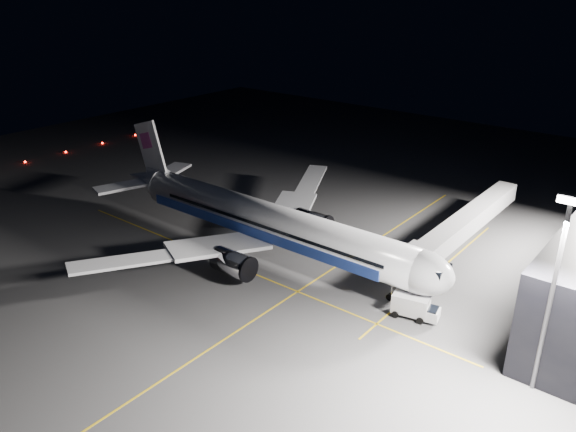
{
  "coord_description": "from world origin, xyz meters",
  "views": [
    {
      "loc": [
        49.21,
        -56.78,
        38.03
      ],
      "look_at": [
        1.86,
        2.1,
        6.0
      ],
      "focal_mm": 35.0,
      "sensor_mm": 36.0,
      "label": 1
    }
  ],
  "objects_px": {
    "jet_bridge": "(463,225)",
    "floodlight_mast_south": "(555,280)",
    "airliner": "(264,221)",
    "service_truck": "(415,306)",
    "baggage_tug": "(273,223)",
    "safety_cone_b": "(318,252)",
    "safety_cone_a": "(285,223)",
    "safety_cone_c": "(300,215)"
  },
  "relations": [
    {
      "from": "safety_cone_a",
      "to": "safety_cone_c",
      "type": "bearing_deg",
      "value": 89.82
    },
    {
      "from": "safety_cone_c",
      "to": "jet_bridge",
      "type": "bearing_deg",
      "value": 8.53
    },
    {
      "from": "baggage_tug",
      "to": "safety_cone_b",
      "type": "bearing_deg",
      "value": 8.53
    },
    {
      "from": "jet_bridge",
      "to": "safety_cone_a",
      "type": "distance_m",
      "value": 28.6
    },
    {
      "from": "jet_bridge",
      "to": "safety_cone_b",
      "type": "bearing_deg",
      "value": -141.14
    },
    {
      "from": "jet_bridge",
      "to": "floodlight_mast_south",
      "type": "relative_size",
      "value": 1.66
    },
    {
      "from": "jet_bridge",
      "to": "floodlight_mast_south",
      "type": "distance_m",
      "value": 31.05
    },
    {
      "from": "airliner",
      "to": "safety_cone_a",
      "type": "height_order",
      "value": "airliner"
    },
    {
      "from": "service_truck",
      "to": "baggage_tug",
      "type": "height_order",
      "value": "service_truck"
    },
    {
      "from": "baggage_tug",
      "to": "safety_cone_c",
      "type": "xyz_separation_m",
      "value": [
        0.96,
        6.0,
        -0.41
      ]
    },
    {
      "from": "jet_bridge",
      "to": "floodlight_mast_south",
      "type": "xyz_separation_m",
      "value": [
        18.0,
        -24.07,
        7.79
      ]
    },
    {
      "from": "airliner",
      "to": "safety_cone_a",
      "type": "xyz_separation_m",
      "value": [
        -3.97,
        9.79,
        -4.86
      ]
    },
    {
      "from": "service_truck",
      "to": "safety_cone_c",
      "type": "relative_size",
      "value": 8.77
    },
    {
      "from": "floodlight_mast_south",
      "to": "service_truck",
      "type": "xyz_separation_m",
      "value": [
        -15.23,
        4.13,
        -10.83
      ]
    },
    {
      "from": "baggage_tug",
      "to": "service_truck",
      "type": "bearing_deg",
      "value": 6.57
    },
    {
      "from": "service_truck",
      "to": "safety_cone_b",
      "type": "height_order",
      "value": "service_truck"
    },
    {
      "from": "airliner",
      "to": "safety_cone_c",
      "type": "relative_size",
      "value": 90.4
    },
    {
      "from": "floodlight_mast_south",
      "to": "airliner",
      "type": "bearing_deg",
      "value": 171.67
    },
    {
      "from": "safety_cone_a",
      "to": "jet_bridge",
      "type": "bearing_deg",
      "value": 17.0
    },
    {
      "from": "airliner",
      "to": "baggage_tug",
      "type": "bearing_deg",
      "value": 121.56
    },
    {
      "from": "airliner",
      "to": "baggage_tug",
      "type": "distance_m",
      "value": 10.37
    },
    {
      "from": "service_truck",
      "to": "floodlight_mast_south",
      "type": "bearing_deg",
      "value": -27.26
    },
    {
      "from": "baggage_tug",
      "to": "airliner",
      "type": "bearing_deg",
      "value": -34.05
    },
    {
      "from": "airliner",
      "to": "floodlight_mast_south",
      "type": "distance_m",
      "value": 42.13
    },
    {
      "from": "safety_cone_a",
      "to": "safety_cone_b",
      "type": "distance_m",
      "value": 11.67
    },
    {
      "from": "baggage_tug",
      "to": "safety_cone_a",
      "type": "distance_m",
      "value": 2.08
    },
    {
      "from": "safety_cone_a",
      "to": "safety_cone_b",
      "type": "relative_size",
      "value": 1.04
    },
    {
      "from": "floodlight_mast_south",
      "to": "safety_cone_c",
      "type": "height_order",
      "value": "floodlight_mast_south"
    },
    {
      "from": "floodlight_mast_south",
      "to": "baggage_tug",
      "type": "relative_size",
      "value": 7.43
    },
    {
      "from": "airliner",
      "to": "service_truck",
      "type": "height_order",
      "value": "airliner"
    },
    {
      "from": "airliner",
      "to": "jet_bridge",
      "type": "bearing_deg",
      "value": 38.04
    },
    {
      "from": "airliner",
      "to": "service_truck",
      "type": "relative_size",
      "value": 10.3
    },
    {
      "from": "safety_cone_b",
      "to": "safety_cone_a",
      "type": "bearing_deg",
      "value": 154.35
    },
    {
      "from": "safety_cone_a",
      "to": "safety_cone_b",
      "type": "bearing_deg",
      "value": -25.65
    },
    {
      "from": "safety_cone_b",
      "to": "service_truck",
      "type": "bearing_deg",
      "value": -18.96
    },
    {
      "from": "jet_bridge",
      "to": "baggage_tug",
      "type": "relative_size",
      "value": 12.34
    },
    {
      "from": "service_truck",
      "to": "airliner",
      "type": "bearing_deg",
      "value": 163.72
    },
    {
      "from": "service_truck",
      "to": "baggage_tug",
      "type": "distance_m",
      "value": 32.32
    },
    {
      "from": "floodlight_mast_south",
      "to": "safety_cone_c",
      "type": "bearing_deg",
      "value": 156.04
    },
    {
      "from": "airliner",
      "to": "jet_bridge",
      "type": "relative_size",
      "value": 1.79
    },
    {
      "from": "airliner",
      "to": "safety_cone_a",
      "type": "relative_size",
      "value": 102.28
    },
    {
      "from": "airliner",
      "to": "jet_bridge",
      "type": "height_order",
      "value": "airliner"
    }
  ]
}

